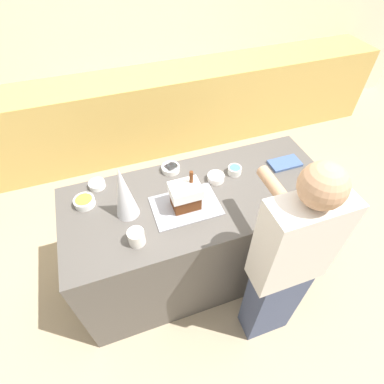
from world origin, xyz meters
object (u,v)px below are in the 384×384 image
object	(u,v)px
candy_bowl_near_tray_right	(84,202)
candy_bowl_beside_tree	(171,168)
gingerbread_house	(186,195)
candy_bowl_behind_tray	(97,184)
baking_tray	(186,206)
mug	(136,237)
person	(285,267)
candy_bowl_center_rear	(216,177)
cookbook	(285,163)
decorative_tree	(123,192)
candy_bowl_far_right	(235,170)

from	to	relation	value
candy_bowl_near_tray_right	candy_bowl_beside_tree	xyz separation A→B (m)	(0.63, 0.13, -0.01)
gingerbread_house	candy_bowl_behind_tray	world-z (taller)	gingerbread_house
baking_tray	mug	distance (m)	0.40
candy_bowl_beside_tree	person	xyz separation A→B (m)	(0.42, -0.94, -0.11)
candy_bowl_center_rear	cookbook	bearing A→B (deg)	-1.47
baking_tray	candy_bowl_beside_tree	distance (m)	0.37
candy_bowl_behind_tray	mug	size ratio (longest dim) A/B	1.13
baking_tray	candy_bowl_beside_tree	size ratio (longest dim) A/B	3.30
gingerbread_house	cookbook	distance (m)	0.86
candy_bowl_center_rear	decorative_tree	bearing A→B (deg)	-171.64
baking_tray	candy_bowl_behind_tray	xyz separation A→B (m)	(-0.53, 0.38, 0.02)
candy_bowl_center_rear	person	bearing A→B (deg)	-78.60
candy_bowl_center_rear	cookbook	world-z (taller)	candy_bowl_center_rear
decorative_tree	person	bearing A→B (deg)	-38.73
candy_bowl_near_tray_right	cookbook	xyz separation A→B (m)	(1.47, -0.09, -0.02)
candy_bowl_far_right	candy_bowl_near_tray_right	distance (m)	1.06
candy_bowl_far_right	candy_bowl_center_rear	distance (m)	0.16
gingerbread_house	candy_bowl_near_tray_right	xyz separation A→B (m)	(-0.63, 0.24, -0.08)
decorative_tree	candy_bowl_center_rear	bearing A→B (deg)	8.36
candy_bowl_far_right	person	world-z (taller)	person
gingerbread_house	decorative_tree	xyz separation A→B (m)	(-0.37, 0.07, 0.09)
gingerbread_house	mug	distance (m)	0.40
candy_bowl_beside_tree	cookbook	distance (m)	0.86
candy_bowl_near_tray_right	mug	size ratio (longest dim) A/B	1.34
candy_bowl_far_right	baking_tray	bearing A→B (deg)	-157.04
candy_bowl_near_tray_right	person	bearing A→B (deg)	-37.42
gingerbread_house	candy_bowl_far_right	world-z (taller)	gingerbread_house
gingerbread_house	candy_bowl_far_right	size ratio (longest dim) A/B	2.69
candy_bowl_behind_tray	person	xyz separation A→B (m)	(0.96, -0.95, -0.11)
candy_bowl_far_right	cookbook	bearing A→B (deg)	-5.09
baking_tray	gingerbread_house	world-z (taller)	gingerbread_house
candy_bowl_behind_tray	cookbook	size ratio (longest dim) A/B	0.48
decorative_tree	gingerbread_house	bearing A→B (deg)	-10.52
gingerbread_house	cookbook	bearing A→B (deg)	10.11
gingerbread_house	person	world-z (taller)	person
baking_tray	candy_bowl_center_rear	xyz separation A→B (m)	(0.28, 0.16, 0.02)
person	cookbook	bearing A→B (deg)	60.41
candy_bowl_center_rear	mug	size ratio (longest dim) A/B	1.19
candy_bowl_far_right	mug	distance (m)	0.88
candy_bowl_beside_tree	mug	distance (m)	0.65
candy_bowl_center_rear	cookbook	xyz separation A→B (m)	(0.56, -0.01, -0.02)
gingerbread_house	candy_bowl_near_tray_right	bearing A→B (deg)	159.39
candy_bowl_far_right	candy_bowl_behind_tray	world-z (taller)	candy_bowl_far_right
gingerbread_house	candy_bowl_behind_tray	xyz separation A→B (m)	(-0.53, 0.38, -0.08)
candy_bowl_center_rear	baking_tray	bearing A→B (deg)	-149.75
candy_bowl_beside_tree	candy_bowl_center_rear	distance (m)	0.34
mug	candy_bowl_far_right	bearing A→B (deg)	24.20
candy_bowl_far_right	candy_bowl_beside_tree	size ratio (longest dim) A/B	0.74
candy_bowl_far_right	mug	world-z (taller)	mug
candy_bowl_beside_tree	candy_bowl_center_rear	world-z (taller)	candy_bowl_center_rear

